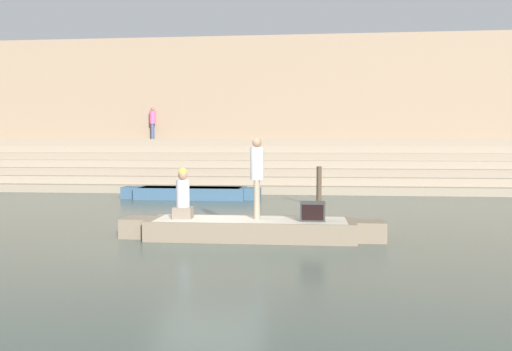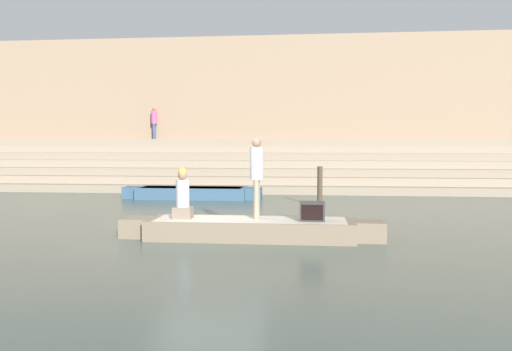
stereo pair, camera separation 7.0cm
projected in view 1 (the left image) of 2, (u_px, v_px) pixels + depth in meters
name	position (u px, v px, depth m)	size (l,w,h in m)	color
ground_plane	(209.00, 237.00, 11.36)	(120.00, 120.00, 0.00)	#47544C
ghat_steps	(258.00, 171.00, 23.72)	(36.00, 4.56, 2.37)	gray
back_wall	(262.00, 112.00, 25.75)	(34.20, 1.28, 7.56)	#937A60
rowboat_main	(251.00, 228.00, 11.10)	(5.85, 1.37, 0.44)	#756651
person_standing	(257.00, 171.00, 11.14)	(0.30, 0.30, 1.81)	gray
person_rowing	(183.00, 197.00, 11.20)	(0.42, 0.33, 1.14)	#756656
tv_set	(312.00, 211.00, 10.87)	(0.54, 0.42, 0.41)	#2D2D2D
moored_boat_shore	(191.00, 193.00, 19.19)	(5.38, 1.19, 0.45)	#33516B
mooring_post	(319.00, 187.00, 16.73)	(0.17, 0.17, 1.36)	#473828
person_on_steps	(153.00, 121.00, 25.39)	(0.30, 0.30, 1.62)	#3D4C75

